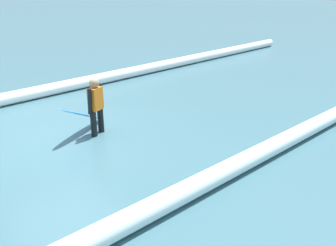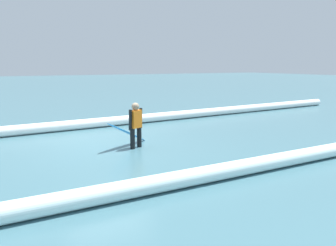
% 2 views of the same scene
% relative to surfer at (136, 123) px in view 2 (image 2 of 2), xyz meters
% --- Properties ---
extents(ground_plane, '(131.72, 131.72, 0.00)m').
position_rel_surfer_xyz_m(ground_plane, '(0.73, -0.67, -0.74)').
color(ground_plane, '#3C6570').
extents(surfer, '(0.48, 0.32, 1.33)m').
position_rel_surfer_xyz_m(surfer, '(0.00, 0.00, 0.00)').
color(surfer, black).
rests_on(surfer, ground_plane).
extents(surfboard, '(1.63, 1.08, 0.86)m').
position_rel_surfer_xyz_m(surfboard, '(0.14, -0.32, -0.33)').
color(surfboard, '#268CE5').
rests_on(surfboard, ground_plane).
extents(wave_crest_foreground, '(25.78, 1.55, 0.37)m').
position_rel_surfer_xyz_m(wave_crest_foreground, '(-0.64, -3.63, -0.55)').
color(wave_crest_foreground, white).
rests_on(wave_crest_foreground, ground_plane).
extents(wave_crest_midground, '(14.23, 0.42, 0.35)m').
position_rel_surfer_xyz_m(wave_crest_midground, '(0.38, 3.32, -0.56)').
color(wave_crest_midground, white).
rests_on(wave_crest_midground, ground_plane).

